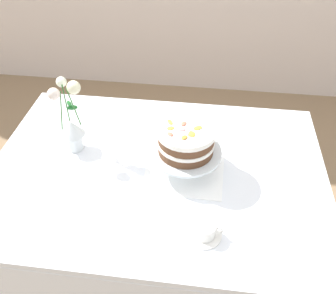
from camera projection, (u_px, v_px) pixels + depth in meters
ground_plane at (160, 265)px, 2.01m from camera, size 12.00×12.00×0.00m
dining_table at (156, 188)px, 1.56m from camera, size 1.40×1.00×0.74m
linen_napkin at (185, 168)px, 1.52m from camera, size 0.33×0.33×0.00m
cake_stand at (186, 154)px, 1.47m from camera, size 0.29×0.29×0.10m
layer_cake at (186, 140)px, 1.42m from camera, size 0.23×0.23×0.12m
flower_vase at (71, 123)px, 1.53m from camera, size 0.12×0.11×0.34m
teacup at (205, 231)px, 1.26m from camera, size 0.13×0.12×0.06m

